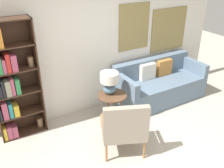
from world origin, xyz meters
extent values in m
cube|color=silver|center=(0.00, 2.03, 1.35)|extent=(6.40, 0.06, 2.70)
cube|color=olive|center=(1.17, 1.99, 1.54)|extent=(0.71, 0.02, 0.92)
cube|color=olive|center=(2.09, 1.99, 1.37)|extent=(0.94, 0.02, 0.92)
cube|color=#422B1E|center=(-0.85, 1.85, 1.00)|extent=(0.02, 0.30, 1.99)
cube|color=#422B1E|center=(-1.22, 1.85, 1.98)|extent=(0.76, 0.30, 0.02)
cube|color=#422B1E|center=(-1.22, 1.85, 0.01)|extent=(0.76, 0.30, 0.02)
cube|color=#422B1E|center=(-1.22, 2.00, 1.00)|extent=(0.76, 0.01, 1.99)
cube|color=#422B1E|center=(-1.22, 1.85, 0.40)|extent=(0.76, 0.30, 0.02)
cube|color=gold|center=(-1.54, 1.81, 0.14)|extent=(0.05, 0.19, 0.24)
cube|color=#B24C6B|center=(-1.47, 1.82, 0.14)|extent=(0.07, 0.22, 0.23)
cube|color=#B24C6B|center=(-1.39, 1.82, 0.13)|extent=(0.08, 0.22, 0.21)
cylinder|color=#8C6B4C|center=(-0.94, 1.85, 0.11)|extent=(0.11, 0.11, 0.17)
cube|color=#422B1E|center=(-1.22, 1.85, 0.80)|extent=(0.76, 0.30, 0.02)
cube|color=black|center=(-1.55, 1.82, 0.52)|extent=(0.04, 0.22, 0.22)
cube|color=#B24C6B|center=(-1.47, 1.83, 0.56)|extent=(0.09, 0.24, 0.30)
cube|color=teal|center=(-1.38, 1.81, 0.54)|extent=(0.06, 0.20, 0.26)
cube|color=gold|center=(-1.30, 1.80, 0.52)|extent=(0.08, 0.18, 0.21)
cube|color=#422B1E|center=(-1.22, 1.85, 1.19)|extent=(0.76, 0.30, 0.02)
cube|color=black|center=(-1.43, 1.83, 0.96)|extent=(0.04, 0.24, 0.29)
cube|color=gray|center=(-1.36, 1.80, 0.94)|extent=(0.08, 0.18, 0.27)
cube|color=#B24C6B|center=(-1.29, 1.84, 0.95)|extent=(0.05, 0.25, 0.29)
cube|color=#338C4C|center=(-1.21, 1.80, 0.94)|extent=(0.07, 0.17, 0.26)
cube|color=#422B1E|center=(-1.22, 1.85, 1.59)|extent=(0.76, 0.30, 0.02)
cube|color=#B24C6B|center=(-1.35, 1.83, 1.31)|extent=(0.05, 0.24, 0.22)
cube|color=red|center=(-1.28, 1.84, 1.35)|extent=(0.06, 0.25, 0.29)
cube|color=#B24C6B|center=(-1.20, 1.80, 1.34)|extent=(0.09, 0.18, 0.26)
cylinder|color=#8C6B4C|center=(-0.93, 1.85, 1.29)|extent=(0.10, 0.10, 0.16)
cylinder|color=olive|center=(0.41, 0.70, 0.16)|extent=(0.04, 0.04, 0.33)
cylinder|color=olive|center=(-0.12, 0.93, 0.16)|extent=(0.04, 0.04, 0.33)
cylinder|color=olive|center=(0.21, 0.25, 0.16)|extent=(0.04, 0.04, 0.33)
cylinder|color=olive|center=(-0.32, 0.48, 0.16)|extent=(0.04, 0.04, 0.33)
cube|color=gray|center=(0.04, 0.59, 0.37)|extent=(0.83, 0.78, 0.08)
cube|color=gray|center=(-0.05, 0.38, 0.67)|extent=(0.64, 0.36, 0.52)
cube|color=olive|center=(0.33, 0.47, 0.51)|extent=(0.25, 0.49, 0.04)
cube|color=olive|center=(-0.24, 0.71, 0.51)|extent=(0.25, 0.49, 0.04)
cube|color=slate|center=(1.57, 1.53, 0.24)|extent=(1.92, 0.84, 0.48)
cube|color=slate|center=(1.57, 1.85, 0.67)|extent=(1.92, 0.20, 0.39)
cube|color=slate|center=(0.68, 1.53, 0.61)|extent=(0.12, 0.84, 0.27)
cube|color=slate|center=(2.47, 1.53, 0.61)|extent=(0.12, 0.84, 0.27)
cube|color=beige|center=(1.35, 1.70, 0.65)|extent=(0.36, 0.12, 0.34)
cube|color=#B27538|center=(1.80, 1.70, 0.65)|extent=(0.36, 0.12, 0.34)
cylinder|color=brown|center=(0.28, 1.33, 0.56)|extent=(0.53, 0.53, 0.02)
cylinder|color=brown|center=(0.28, 1.49, 0.28)|extent=(0.03, 0.03, 0.55)
cylinder|color=brown|center=(0.15, 1.26, 0.28)|extent=(0.03, 0.03, 0.55)
cylinder|color=brown|center=(0.42, 1.26, 0.28)|extent=(0.03, 0.03, 0.55)
ellipsoid|color=slate|center=(0.27, 1.40, 0.66)|extent=(0.23, 0.23, 0.17)
cylinder|color=tan|center=(0.27, 1.40, 0.78)|extent=(0.02, 0.02, 0.06)
cylinder|color=beige|center=(0.27, 1.40, 0.90)|extent=(0.34, 0.34, 0.18)
camera|label=1|loc=(-1.69, -2.03, 2.76)|focal=40.00mm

